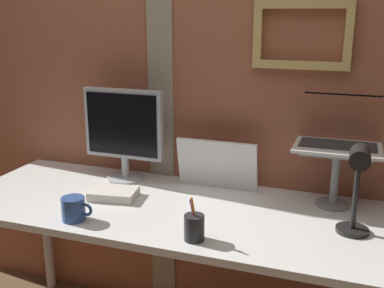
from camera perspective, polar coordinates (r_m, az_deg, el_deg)
brick_wall_back at (r=2.26m, az=-0.13°, el=8.19°), size 3.06×0.16×2.47m
desk at (r=2.00m, az=-0.97°, el=-9.57°), size 1.99×0.71×0.75m
monitor at (r=2.25m, az=-8.31°, el=1.85°), size 0.40×0.18×0.44m
laptop_stand at (r=2.03m, az=17.04°, el=-2.81°), size 0.28×0.22×0.25m
laptop at (r=2.05m, az=17.45°, el=1.44°), size 0.35×0.28×0.23m
whiteboard_panel at (r=2.14m, az=3.04°, el=-2.52°), size 0.37×0.06×0.24m
desk_lamp at (r=1.74m, az=19.44°, el=-4.31°), size 0.12×0.20×0.35m
pen_cup at (r=1.70m, az=0.27°, el=-10.08°), size 0.07×0.07×0.17m
coffee_mug at (r=1.90m, az=-14.15°, el=-7.64°), size 0.13×0.09×0.09m
paper_clutter_stack at (r=2.10m, az=-9.49°, el=-5.97°), size 0.22×0.17×0.04m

